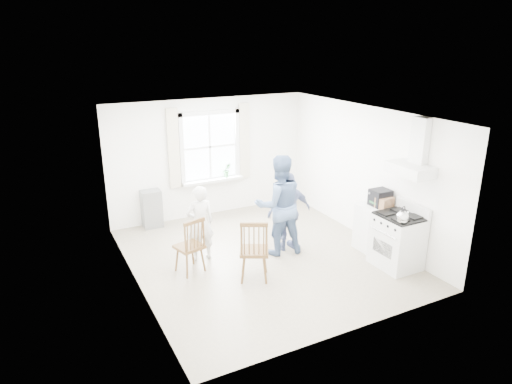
# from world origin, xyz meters

# --- Properties ---
(room_shell) EXTENTS (4.62, 5.12, 2.64)m
(room_shell) POSITION_xyz_m (0.00, 0.00, 1.30)
(room_shell) COLOR gray
(room_shell) RESTS_ON ground
(window_assembly) EXTENTS (1.88, 0.24, 1.70)m
(window_assembly) POSITION_xyz_m (0.00, 2.45, 1.46)
(window_assembly) COLOR white
(window_assembly) RESTS_ON room_shell
(range_hood) EXTENTS (0.45, 0.76, 0.94)m
(range_hood) POSITION_xyz_m (2.07, -1.35, 1.90)
(range_hood) COLOR silver
(range_hood) RESTS_ON room_shell
(shelf_unit) EXTENTS (0.40, 0.30, 0.80)m
(shelf_unit) POSITION_xyz_m (-1.40, 2.33, 0.40)
(shelf_unit) COLOR gray
(shelf_unit) RESTS_ON ground
(gas_stove) EXTENTS (0.68, 0.76, 1.12)m
(gas_stove) POSITION_xyz_m (1.91, -1.35, 0.48)
(gas_stove) COLOR silver
(gas_stove) RESTS_ON ground
(kettle) EXTENTS (0.20, 0.20, 0.28)m
(kettle) POSITION_xyz_m (1.72, -1.59, 1.04)
(kettle) COLOR silver
(kettle) RESTS_ON gas_stove
(low_cabinet) EXTENTS (0.50, 0.55, 0.90)m
(low_cabinet) POSITION_xyz_m (1.98, -0.65, 0.45)
(low_cabinet) COLOR silver
(low_cabinet) RESTS_ON ground
(stereo_stack) EXTENTS (0.34, 0.31, 0.30)m
(stereo_stack) POSITION_xyz_m (2.03, -0.72, 1.05)
(stereo_stack) COLOR black
(stereo_stack) RESTS_ON low_cabinet
(cardboard_box) EXTENTS (0.33, 0.26, 0.19)m
(cardboard_box) POSITION_xyz_m (2.02, -0.84, 1.00)
(cardboard_box) COLOR #8C6443
(cardboard_box) RESTS_ON low_cabinet
(windsor_chair_a) EXTENTS (0.52, 0.51, 1.00)m
(windsor_chair_a) POSITION_xyz_m (-1.32, 0.01, 0.61)
(windsor_chair_a) COLOR #4F3319
(windsor_chair_a) RESTS_ON ground
(windsor_chair_b) EXTENTS (0.61, 0.61, 1.09)m
(windsor_chair_b) POSITION_xyz_m (-0.54, -0.71, 0.66)
(windsor_chair_b) COLOR #4F3319
(windsor_chair_b) RESTS_ON ground
(person_left) EXTENTS (0.52, 0.52, 1.39)m
(person_left) POSITION_xyz_m (-1.02, 0.45, 0.69)
(person_left) COLOR silver
(person_left) RESTS_ON ground
(person_mid) EXTENTS (1.06, 1.06, 1.86)m
(person_mid) POSITION_xyz_m (0.36, 0.07, 0.93)
(person_mid) COLOR #4B628B
(person_mid) RESTS_ON ground
(person_right) EXTENTS (0.91, 0.91, 1.49)m
(person_right) POSITION_xyz_m (0.61, 0.11, 0.75)
(person_right) COLOR navy
(person_right) RESTS_ON ground
(potted_plant) EXTENTS (0.21, 0.21, 0.32)m
(potted_plant) POSITION_xyz_m (0.35, 2.36, 1.01)
(potted_plant) COLOR #33743C
(potted_plant) RESTS_ON window_assembly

